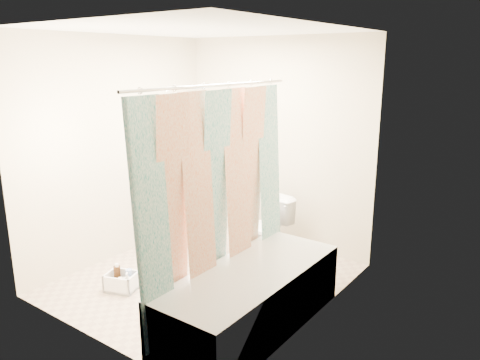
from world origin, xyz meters
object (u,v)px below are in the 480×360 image
Objects in this scene: bathtub at (251,297)px; plumber at (207,192)px; toilet at (263,230)px; cleaning_caddy at (122,282)px.

plumber is (-1.11, 0.78, 0.52)m from bathtub.
plumber is (-0.44, -0.40, 0.45)m from toilet.
plumber reaches higher than cleaning_caddy.
plumber is 4.63× the size of cleaning_caddy.
cleaning_caddy is at bearing -171.19° from bathtub.
bathtub is 1.11× the size of plumber.
cleaning_caddy is (-1.35, -0.21, -0.19)m from bathtub.
bathtub is 1.38m from cleaning_caddy.
plumber is at bearing 144.93° from bathtub.
toilet is 0.75m from plumber.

